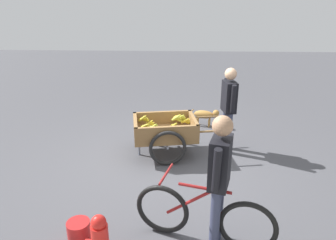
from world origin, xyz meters
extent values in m
plane|color=#47474C|center=(0.00, 0.00, 0.00)|extent=(24.00, 24.00, 0.00)
cube|color=olive|center=(0.11, -0.37, 0.40)|extent=(1.22, 0.97, 0.10)
cube|color=olive|center=(0.63, -0.28, 0.57)|extent=(0.19, 0.80, 0.24)
cube|color=olive|center=(-0.40, -0.45, 0.57)|extent=(0.19, 0.80, 0.24)
cube|color=olive|center=(0.05, 0.00, 0.57)|extent=(1.09, 0.24, 0.24)
cube|color=olive|center=(0.17, -0.73, 0.57)|extent=(1.09, 0.24, 0.24)
torus|color=black|center=(0.04, 0.07, 0.32)|extent=(0.64, 0.16, 0.64)
torus|color=black|center=(0.18, -0.80, 0.32)|extent=(0.64, 0.16, 0.64)
cylinder|color=gray|center=(0.11, -0.37, 0.32)|extent=(0.18, 0.87, 0.04)
cylinder|color=olive|center=(-0.76, -0.17, 0.55)|extent=(0.55, 0.13, 0.04)
cylinder|color=olive|center=(-0.65, -0.84, 0.55)|extent=(0.55, 0.13, 0.04)
cylinder|color=gray|center=(0.58, -0.29, 0.18)|extent=(0.04, 0.04, 0.35)
ellipsoid|color=gold|center=(-0.20, -0.67, 0.58)|extent=(0.18, 0.07, 0.13)
ellipsoid|color=gold|center=(-0.19, -0.66, 0.59)|extent=(0.19, 0.12, 0.10)
ellipsoid|color=gold|center=(-0.18, -0.65, 0.60)|extent=(0.18, 0.06, 0.05)
ellipsoid|color=gold|center=(-0.17, -0.64, 0.61)|extent=(0.19, 0.07, 0.10)
ellipsoid|color=gold|center=(-0.16, -0.64, 0.62)|extent=(0.18, 0.06, 0.13)
ellipsoid|color=gold|center=(-0.11, -0.58, 0.59)|extent=(0.18, 0.06, 0.13)
ellipsoid|color=gold|center=(-0.11, -0.57, 0.60)|extent=(0.19, 0.12, 0.11)
ellipsoid|color=gold|center=(-0.10, -0.56, 0.61)|extent=(0.19, 0.09, 0.05)
ellipsoid|color=gold|center=(-0.09, -0.55, 0.62)|extent=(0.19, 0.05, 0.11)
ellipsoid|color=gold|center=(-0.08, -0.55, 0.63)|extent=(0.18, 0.11, 0.13)
ellipsoid|color=gold|center=(0.36, -0.51, 0.52)|extent=(0.17, 0.13, 0.15)
ellipsoid|color=gold|center=(0.38, -0.50, 0.53)|extent=(0.19, 0.05, 0.08)
ellipsoid|color=gold|center=(0.39, -0.49, 0.54)|extent=(0.19, 0.08, 0.09)
ellipsoid|color=gold|center=(0.40, -0.48, 0.55)|extent=(0.18, 0.09, 0.15)
ellipsoid|color=gold|center=(0.48, -0.51, 0.60)|extent=(0.17, 0.13, 0.13)
ellipsoid|color=gold|center=(0.49, -0.50, 0.61)|extent=(0.19, 0.08, 0.10)
ellipsoid|color=gold|center=(0.50, -0.49, 0.62)|extent=(0.18, 0.07, 0.05)
ellipsoid|color=gold|center=(0.51, -0.49, 0.63)|extent=(0.19, 0.07, 0.11)
ellipsoid|color=gold|center=(0.52, -0.48, 0.64)|extent=(0.17, 0.07, 0.15)
ellipsoid|color=gold|center=(-0.29, -0.65, 0.52)|extent=(0.18, 0.07, 0.13)
ellipsoid|color=gold|center=(-0.28, -0.64, 0.53)|extent=(0.19, 0.07, 0.09)
ellipsoid|color=gold|center=(-0.27, -0.63, 0.54)|extent=(0.19, 0.09, 0.05)
ellipsoid|color=gold|center=(-0.26, -0.62, 0.55)|extent=(0.19, 0.07, 0.10)
ellipsoid|color=gold|center=(-0.25, -0.62, 0.56)|extent=(0.18, 0.07, 0.14)
ellipsoid|color=gold|center=(0.26, -0.07, 0.62)|extent=(0.18, 0.09, 0.13)
ellipsoid|color=gold|center=(0.27, -0.06, 0.63)|extent=(0.18, 0.07, 0.11)
ellipsoid|color=gold|center=(0.28, -0.05, 0.64)|extent=(0.19, 0.08, 0.05)
ellipsoid|color=gold|center=(0.29, -0.04, 0.65)|extent=(0.18, 0.12, 0.11)
ellipsoid|color=gold|center=(0.30, -0.04, 0.66)|extent=(0.18, 0.11, 0.14)
ellipsoid|color=gold|center=(-0.08, -0.30, 0.56)|extent=(0.18, 0.06, 0.14)
ellipsoid|color=gold|center=(-0.06, -0.29, 0.57)|extent=(0.18, 0.05, 0.05)
ellipsoid|color=gold|center=(-0.04, -0.28, 0.58)|extent=(0.18, 0.11, 0.14)
ellipsoid|color=gold|center=(0.42, -0.18, 0.59)|extent=(0.19, 0.08, 0.12)
ellipsoid|color=gold|center=(0.42, -0.17, 0.60)|extent=(0.19, 0.08, 0.10)
ellipsoid|color=gold|center=(0.43, -0.17, 0.61)|extent=(0.18, 0.07, 0.05)
ellipsoid|color=gold|center=(0.44, -0.16, 0.62)|extent=(0.19, 0.12, 0.10)
ellipsoid|color=gold|center=(0.45, -0.15, 0.63)|extent=(0.18, 0.08, 0.13)
ellipsoid|color=gold|center=(0.29, -0.35, 0.49)|extent=(0.17, 0.11, 0.15)
ellipsoid|color=gold|center=(0.30, -0.34, 0.50)|extent=(0.19, 0.10, 0.08)
ellipsoid|color=gold|center=(0.32, -0.33, 0.51)|extent=(0.19, 0.05, 0.07)
ellipsoid|color=gold|center=(0.33, -0.32, 0.52)|extent=(0.17, 0.12, 0.15)
ellipsoid|color=gold|center=(-0.14, -0.68, 0.58)|extent=(0.17, 0.06, 0.15)
ellipsoid|color=gold|center=(-0.12, -0.67, 0.59)|extent=(0.19, 0.06, 0.10)
ellipsoid|color=gold|center=(-0.11, -0.66, 0.60)|extent=(0.19, 0.12, 0.05)
ellipsoid|color=gold|center=(-0.10, -0.65, 0.61)|extent=(0.19, 0.05, 0.09)
ellipsoid|color=gold|center=(-0.10, -0.65, 0.62)|extent=(0.18, 0.05, 0.13)
ellipsoid|color=gold|center=(0.29, -0.23, 0.49)|extent=(0.19, 0.08, 0.13)
ellipsoid|color=gold|center=(0.31, -0.22, 0.50)|extent=(0.18, 0.12, 0.05)
ellipsoid|color=gold|center=(0.33, -0.21, 0.51)|extent=(0.18, 0.08, 0.13)
cylinder|color=#333851|center=(-1.04, -0.45, 0.39)|extent=(0.11, 0.11, 0.78)
cylinder|color=#333851|center=(-1.00, -0.66, 0.39)|extent=(0.11, 0.11, 0.78)
cube|color=black|center=(-1.02, -0.56, 1.05)|extent=(0.25, 0.37, 0.55)
sphere|color=tan|center=(-1.02, -0.56, 1.46)|extent=(0.21, 0.21, 0.21)
cylinder|color=black|center=(-1.06, -0.34, 1.08)|extent=(0.08, 0.13, 0.50)
cylinder|color=black|center=(-0.99, -0.77, 1.08)|extent=(0.08, 0.10, 0.50)
torus|color=black|center=(0.04, 1.72, 0.33)|extent=(0.65, 0.24, 0.66)
torus|color=black|center=(-0.93, 1.99, 0.33)|extent=(0.65, 0.24, 0.66)
cylinder|color=maroon|center=(-0.45, 1.85, 0.73)|extent=(0.59, 0.20, 0.04)
cylinder|color=maroon|center=(-0.56, 1.89, 0.56)|extent=(0.11, 0.06, 0.45)
cylinder|color=maroon|center=(-0.27, 1.81, 0.51)|extent=(0.52, 0.18, 0.43)
ellipsoid|color=black|center=(-0.58, 1.89, 0.82)|extent=(0.20, 0.08, 0.06)
cylinder|color=maroon|center=(-0.01, 1.73, 0.83)|extent=(0.15, 0.45, 0.03)
cylinder|color=#333851|center=(-0.56, 2.00, 0.40)|extent=(0.11, 0.11, 0.80)
cylinder|color=#333851|center=(-0.62, 1.79, 0.40)|extent=(0.11, 0.11, 0.80)
cube|color=black|center=(-0.59, 1.89, 1.08)|extent=(0.28, 0.38, 0.56)
sphere|color=tan|center=(-0.59, 1.89, 1.50)|extent=(0.22, 0.22, 0.22)
cylinder|color=black|center=(-0.53, 2.11, 1.11)|extent=(0.08, 0.15, 0.51)
cylinder|color=black|center=(-0.65, 1.68, 1.11)|extent=(0.08, 0.15, 0.51)
ellipsoid|color=#AD7A38|center=(-0.68, -1.74, 0.27)|extent=(0.47, 0.28, 0.18)
sphere|color=#AD7A38|center=(-0.94, -1.67, 0.33)|extent=(0.14, 0.14, 0.14)
cylinder|color=#AD7A38|center=(-0.41, -1.81, 0.31)|extent=(0.11, 0.05, 0.12)
cylinder|color=#AD7A38|center=(-0.82, -1.76, 0.09)|extent=(0.04, 0.04, 0.18)
cylinder|color=#AD7A38|center=(-0.79, -1.66, 0.09)|extent=(0.04, 0.04, 0.18)
cylinder|color=#AD7A38|center=(-0.56, -1.83, 0.09)|extent=(0.04, 0.04, 0.18)
cylinder|color=#AD7A38|center=(-0.54, -1.72, 0.09)|extent=(0.04, 0.04, 0.18)
sphere|color=red|center=(0.64, 2.30, 0.59)|extent=(0.16, 0.16, 0.16)
cylinder|color=#B21E1E|center=(1.00, 1.94, 0.14)|extent=(0.27, 0.27, 0.29)
camera|label=1|loc=(-0.17, 4.85, 2.71)|focal=33.92mm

